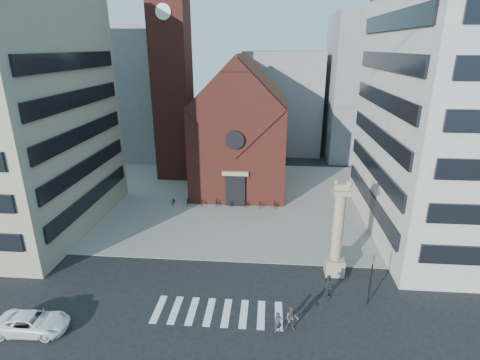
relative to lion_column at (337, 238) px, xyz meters
name	(u,v)px	position (x,y,z in m)	size (l,w,h in m)	color
ground	(216,288)	(-10.01, -3.00, -3.46)	(120.00, 120.00, 0.00)	black
piazza	(237,199)	(-10.01, 16.00, -3.43)	(46.00, 30.00, 0.05)	gray
zebra_crossing	(218,312)	(-9.46, -6.00, -3.45)	(10.20, 3.20, 0.01)	white
church	(241,129)	(-10.01, 22.04, 4.53)	(12.00, 16.65, 18.00)	maroon
campanile	(172,70)	(-20.01, 25.00, 12.28)	(5.50, 5.50, 31.20)	maroon
bg_block_left	(135,93)	(-30.01, 37.00, 7.54)	(16.00, 14.00, 22.00)	gray
bg_block_mid	(281,102)	(-4.01, 42.00, 5.54)	(14.00, 12.00, 18.00)	gray
bg_block_right	(375,88)	(11.99, 39.00, 8.54)	(16.00, 14.00, 24.00)	gray
lion_column	(337,238)	(0.00, 0.00, 0.00)	(1.63, 1.60, 8.68)	tan
traffic_light	(371,278)	(1.99, -4.00, -1.17)	(0.13, 0.16, 4.30)	black
white_car	(32,323)	(-22.07, -8.97, -2.77)	(2.27, 4.93, 1.37)	white
pedestrian_0	(278,322)	(-5.01, -7.67, -2.66)	(0.58, 0.38, 1.60)	#2D2838
pedestrian_1	(292,319)	(-4.04, -7.37, -2.51)	(0.92, 0.72, 1.90)	#4C443D
pedestrian_2	(328,286)	(-1.01, -3.43, -2.47)	(1.16, 0.48, 1.98)	#2B2D34
scooter_0	(174,201)	(-17.84, 13.75, -3.01)	(0.53, 1.51, 0.79)	black
scooter_1	(188,201)	(-16.03, 13.75, -2.97)	(0.41, 1.47, 0.88)	black
scooter_2	(202,202)	(-14.21, 13.75, -3.01)	(0.53, 1.51, 0.79)	black
scooter_3	(216,202)	(-12.40, 13.75, -2.97)	(0.41, 1.47, 0.88)	black
scooter_4	(231,203)	(-10.58, 13.75, -3.01)	(0.53, 1.51, 0.79)	black
scooter_5	(245,203)	(-8.77, 13.75, -2.97)	(0.41, 1.47, 0.88)	black
scooter_6	(260,204)	(-6.95, 13.75, -3.01)	(0.53, 1.51, 0.79)	black
scooter_7	(275,204)	(-5.13, 13.75, -2.97)	(0.41, 1.47, 0.88)	black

